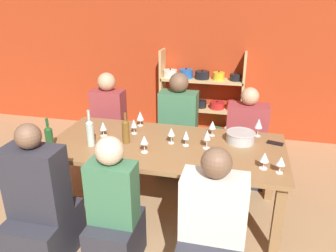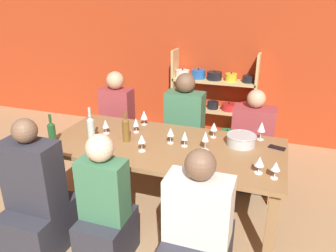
% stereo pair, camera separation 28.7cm
% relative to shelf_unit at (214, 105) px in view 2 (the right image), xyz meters
% --- Properties ---
extents(wall_back_red, '(8.80, 0.06, 2.70)m').
position_rel_shelf_unit_xyz_m(wall_back_red, '(-0.21, 0.20, 0.82)').
color(wall_back_red, '#B23819').
rests_on(wall_back_red, ground_plane).
extents(shelf_unit, '(1.24, 0.30, 1.32)m').
position_rel_shelf_unit_xyz_m(shelf_unit, '(0.00, 0.00, 0.00)').
color(shelf_unit, tan).
rests_on(shelf_unit, ground_plane).
extents(dining_table, '(2.23, 1.04, 0.73)m').
position_rel_shelf_unit_xyz_m(dining_table, '(-0.08, -1.95, 0.12)').
color(dining_table, olive).
rests_on(dining_table, ground_plane).
extents(mixing_bowl, '(0.28, 0.28, 0.10)m').
position_rel_shelf_unit_xyz_m(mixing_bowl, '(0.61, -1.72, 0.26)').
color(mixing_bowl, '#B7BABC').
rests_on(mixing_bowl, dining_table).
extents(wine_bottle_green, '(0.07, 0.07, 0.31)m').
position_rel_shelf_unit_xyz_m(wine_bottle_green, '(-0.46, -2.00, 0.33)').
color(wine_bottle_green, brown).
rests_on(wine_bottle_green, dining_table).
extents(wine_bottle_dark, '(0.07, 0.07, 0.35)m').
position_rel_shelf_unit_xyz_m(wine_bottle_dark, '(-0.76, -2.13, 0.34)').
color(wine_bottle_dark, '#B2C6C1').
rests_on(wine_bottle_dark, dining_table).
extents(wine_bottle_amber, '(0.07, 0.07, 0.29)m').
position_rel_shelf_unit_xyz_m(wine_bottle_amber, '(-1.12, -2.26, 0.31)').
color(wine_bottle_amber, '#1E4C23').
rests_on(wine_bottle_amber, dining_table).
extents(wine_glass_white_a, '(0.07, 0.07, 0.15)m').
position_rel_shelf_unit_xyz_m(wine_glass_white_a, '(-0.74, -1.90, 0.30)').
color(wine_glass_white_a, white).
rests_on(wine_glass_white_a, dining_table).
extents(wine_glass_empty_a, '(0.08, 0.08, 0.19)m').
position_rel_shelf_unit_xyz_m(wine_glass_empty_a, '(0.77, -1.54, 0.34)').
color(wine_glass_empty_a, white).
rests_on(wine_glass_empty_a, dining_table).
extents(wine_glass_empty_b, '(0.06, 0.06, 0.16)m').
position_rel_shelf_unit_xyz_m(wine_glass_empty_b, '(-0.46, -1.77, 0.31)').
color(wine_glass_empty_b, white).
rests_on(wine_glass_empty_b, dining_table).
extents(wine_glass_empty_c, '(0.07, 0.07, 0.16)m').
position_rel_shelf_unit_xyz_m(wine_glass_empty_c, '(-0.23, -2.15, 0.32)').
color(wine_glass_empty_c, white).
rests_on(wine_glass_empty_c, dining_table).
extents(wine_glass_white_b, '(0.07, 0.07, 0.16)m').
position_rel_shelf_unit_xyz_m(wine_glass_white_b, '(-0.04, -1.91, 0.31)').
color(wine_glass_white_b, white).
rests_on(wine_glass_white_b, dining_table).
extents(wine_glass_white_c, '(0.08, 0.08, 0.16)m').
position_rel_shelf_unit_xyz_m(wine_glass_white_c, '(-0.47, -1.54, 0.31)').
color(wine_glass_white_c, white).
rests_on(wine_glass_white_c, dining_table).
extents(wine_glass_red_a, '(0.06, 0.06, 0.15)m').
position_rel_shelf_unit_xyz_m(wine_glass_red_a, '(0.11, -1.93, 0.31)').
color(wine_glass_red_a, white).
rests_on(wine_glass_red_a, dining_table).
extents(wine_glass_red_b, '(0.07, 0.07, 0.16)m').
position_rel_shelf_unit_xyz_m(wine_glass_red_b, '(0.32, -1.63, 0.31)').
color(wine_glass_red_b, white).
rests_on(wine_glass_red_b, dining_table).
extents(wine_glass_empty_d, '(0.07, 0.07, 0.19)m').
position_rel_shelf_unit_xyz_m(wine_glass_empty_d, '(0.31, -1.94, 0.33)').
color(wine_glass_empty_d, white).
rests_on(wine_glass_empty_d, dining_table).
extents(wine_glass_empty_e, '(0.08, 0.08, 0.14)m').
position_rel_shelf_unit_xyz_m(wine_glass_empty_e, '(0.81, -2.22, 0.30)').
color(wine_glass_empty_e, white).
rests_on(wine_glass_empty_e, dining_table).
extents(wine_glass_white_d, '(0.07, 0.07, 0.14)m').
position_rel_shelf_unit_xyz_m(wine_glass_white_d, '(0.93, -2.26, 0.30)').
color(wine_glass_white_d, white).
rests_on(wine_glass_white_d, dining_table).
extents(cell_phone, '(0.16, 0.11, 0.01)m').
position_rel_shelf_unit_xyz_m(cell_phone, '(0.94, -1.69, 0.21)').
color(cell_phone, black).
rests_on(cell_phone, dining_table).
extents(person_near_a, '(0.37, 0.46, 1.12)m').
position_rel_shelf_unit_xyz_m(person_near_a, '(-0.30, -2.74, -0.11)').
color(person_near_a, '#2D2D38').
rests_on(person_near_a, ground_plane).
extents(person_far_a, '(0.40, 0.50, 1.20)m').
position_rel_shelf_unit_xyz_m(person_far_a, '(-1.01, -1.13, -0.09)').
color(person_far_a, '#2D2D38').
rests_on(person_far_a, ground_plane).
extents(person_near_b, '(0.45, 0.56, 1.16)m').
position_rel_shelf_unit_xyz_m(person_near_b, '(0.47, -2.82, -0.11)').
color(person_near_b, '#2D2D38').
rests_on(person_near_b, ground_plane).
extents(person_far_b, '(0.46, 0.57, 1.12)m').
position_rel_shelf_unit_xyz_m(person_far_b, '(0.67, -1.11, -0.13)').
color(person_far_b, '#2D2D38').
rests_on(person_far_b, ground_plane).
extents(person_near_c, '(0.45, 0.57, 1.19)m').
position_rel_shelf_unit_xyz_m(person_near_c, '(-0.90, -2.81, -0.10)').
color(person_near_c, '#2D2D38').
rests_on(person_near_c, ground_plane).
extents(person_far_c, '(0.45, 0.56, 1.22)m').
position_rel_shelf_unit_xyz_m(person_far_c, '(-0.14, -1.05, -0.08)').
color(person_far_c, '#2D2D38').
rests_on(person_far_c, ground_plane).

